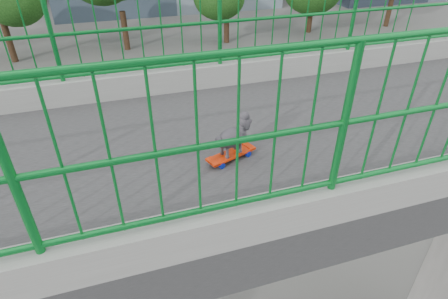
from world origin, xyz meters
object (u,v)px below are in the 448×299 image
(car_3, at_px, (161,92))
(poodle, at_px, (233,135))
(skateboard, at_px, (231,155))
(car_2, at_px, (268,103))

(car_3, bearing_deg, poodle, 175.09)
(skateboard, bearing_deg, car_2, 133.44)
(car_3, bearing_deg, skateboard, 175.02)
(poodle, bearing_deg, car_2, 133.51)
(skateboard, height_order, car_2, skateboard)
(skateboard, height_order, poodle, poodle)
(poodle, height_order, car_3, poodle)
(car_2, xyz_separation_m, car_3, (-3.20, -4.98, -0.09))
(poodle, xyz_separation_m, car_2, (-12.80, 6.36, -6.46))
(car_2, bearing_deg, car_3, 57.30)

